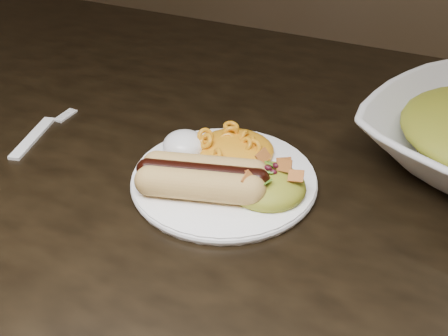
% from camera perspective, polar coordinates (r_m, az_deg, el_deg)
% --- Properties ---
extents(table, '(1.60, 0.90, 0.75)m').
position_cam_1_polar(table, '(0.67, 1.15, -6.77)').
color(table, black).
rests_on(table, floor).
extents(plate, '(0.22, 0.22, 0.01)m').
position_cam_1_polar(plate, '(0.59, 0.00, -1.22)').
color(plate, white).
rests_on(plate, table).
extents(hotdog, '(0.12, 0.09, 0.03)m').
position_cam_1_polar(hotdog, '(0.56, -2.38, -0.96)').
color(hotdog, tan).
rests_on(hotdog, plate).
extents(mac_and_cheese, '(0.12, 0.11, 0.04)m').
position_cam_1_polar(mac_and_cheese, '(0.62, 1.32, 3.17)').
color(mac_and_cheese, gold).
rests_on(mac_and_cheese, plate).
extents(sour_cream, '(0.07, 0.07, 0.03)m').
position_cam_1_polar(sour_cream, '(0.63, -4.38, 3.15)').
color(sour_cream, white).
rests_on(sour_cream, plate).
extents(taco_salad, '(0.09, 0.08, 0.04)m').
position_cam_1_polar(taco_salad, '(0.56, 4.66, -1.23)').
color(taco_salad, orange).
rests_on(taco_salad, plate).
extents(fork, '(0.05, 0.12, 0.00)m').
position_cam_1_polar(fork, '(0.72, -20.10, 3.13)').
color(fork, white).
rests_on(fork, table).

